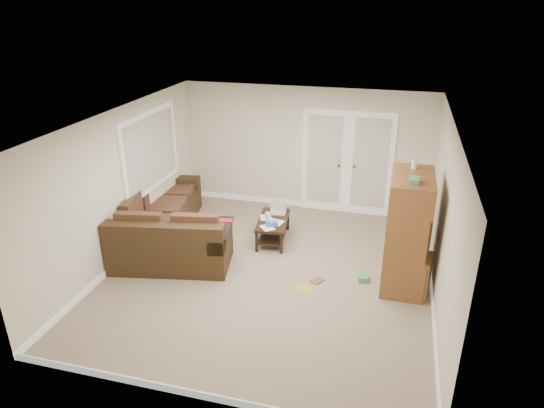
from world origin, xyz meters
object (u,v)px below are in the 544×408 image
(tv_armoire, at_px, (407,231))
(coffee_table, at_px, (273,228))
(side_cabinet, at_px, (414,270))
(sectional_sofa, at_px, (166,226))

(tv_armoire, bearing_deg, coffee_table, 159.28)
(coffee_table, relative_size, side_cabinet, 1.07)
(sectional_sofa, bearing_deg, tv_armoire, -13.85)
(tv_armoire, xyz_separation_m, side_cabinet, (0.16, -0.21, -0.53))
(sectional_sofa, bearing_deg, side_cabinet, -16.51)
(sectional_sofa, xyz_separation_m, coffee_table, (1.79, 0.66, -0.12))
(coffee_table, bearing_deg, tv_armoire, -27.37)
(side_cabinet, bearing_deg, tv_armoire, 137.08)
(side_cabinet, bearing_deg, coffee_table, 165.12)
(tv_armoire, height_order, side_cabinet, tv_armoire)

